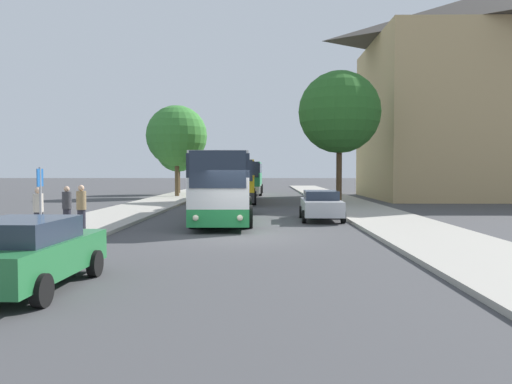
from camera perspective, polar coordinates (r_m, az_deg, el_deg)
ground_plane at (r=18.24m, az=-2.00°, el=-5.34°), size 300.00×300.00×0.00m
sidewalk_left at (r=19.85m, az=-22.70°, el=-4.68°), size 4.00×120.00×0.15m
sidewalk_right at (r=19.21m, az=19.43°, el=-4.86°), size 4.00×120.00×0.15m
building_right_background at (r=49.94m, az=25.76°, el=9.99°), size 21.99×14.92×18.47m
bus_front at (r=24.58m, az=-3.64°, el=0.76°), size 2.96×10.99×3.27m
bus_middle at (r=39.20m, az=-2.02°, el=1.36°), size 2.91×11.23×3.24m
bus_rear at (r=52.22m, az=-0.85°, el=1.69°), size 3.00×11.04×3.34m
parked_car_left_curb at (r=11.42m, az=-24.96°, el=-6.29°), size 2.24×4.30×1.49m
parked_car_right_near at (r=25.05m, az=7.45°, el=-1.45°), size 2.12×4.48×1.47m
bus_stop_sign at (r=18.35m, az=-23.43°, el=-0.27°), size 0.08×0.45×2.44m
pedestrian_waiting_near at (r=19.84m, az=-23.62°, el=-1.98°), size 0.36×0.36×1.71m
pedestrian_waiting_far at (r=20.00m, az=-19.33°, el=-1.76°), size 0.36×0.36×1.79m
pedestrian_walking_back at (r=20.98m, az=-20.79°, el=-1.70°), size 0.36×0.36×1.72m
tree_left_near at (r=52.84m, az=-8.90°, el=4.79°), size 4.60×4.60×6.82m
tree_left_far at (r=46.52m, az=-9.05°, el=6.34°), size 5.57×5.57×8.31m
tree_right_near at (r=36.16m, az=9.52°, el=8.97°), size 5.80×5.80×9.37m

